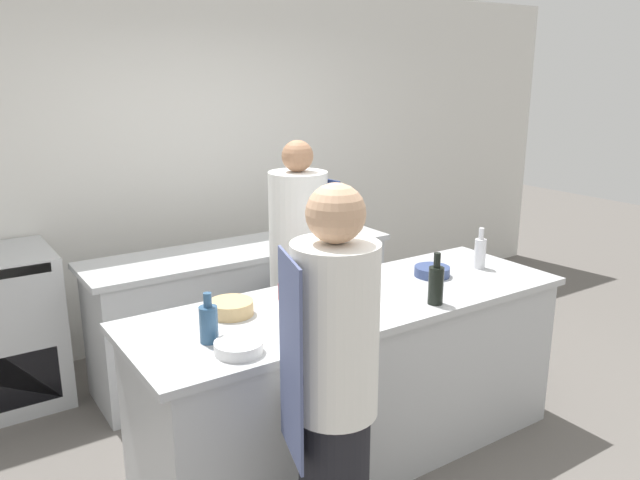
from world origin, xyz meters
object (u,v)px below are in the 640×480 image
bottle_vinegar (436,284)px  bottle_cooking_oil (209,323)px  chef_at_prep_near (334,394)px  bowl_wooden_salad (239,347)px  bottle_wine (311,273)px  bowl_mixing_large (231,308)px  bowl_ceramic_blue (347,277)px  chef_at_stove (299,277)px  cup (287,292)px  bowl_prep_small (432,271)px  bottle_olive_oil (480,252)px

bottle_vinegar → bottle_cooking_oil: 1.21m
chef_at_prep_near → bowl_wooden_salad: bearing=42.1°
bottle_wine → bowl_mixing_large: bearing=-167.7°
bottle_wine → bowl_ceramic_blue: bearing=-13.3°
bowl_ceramic_blue → chef_at_stove: bearing=99.6°
chef_at_prep_near → cup: chef_at_prep_near is taller
bowl_prep_small → bowl_mixing_large: bearing=175.1°
bottle_cooking_oil → bowl_wooden_salad: bottle_cooking_oil is taller
bowl_mixing_large → bowl_ceramic_blue: (0.78, 0.07, 0.00)m
chef_at_prep_near → bottle_wine: size_ratio=8.16×
bottle_olive_oil → bottle_vinegar: size_ratio=0.92×
chef_at_stove → bottle_olive_oil: bearing=50.3°
bowl_ceramic_blue → cup: bearing=-175.1°
bottle_vinegar → cup: (-0.62, 0.49, -0.07)m
bowl_wooden_salad → chef_at_stove: bearing=46.1°
bowl_mixing_large → bowl_wooden_salad: size_ratio=1.06×
bowl_wooden_salad → cup: (0.52, 0.46, 0.02)m
bowl_prep_small → bottle_cooking_oil: bearing=-174.9°
bottle_cooking_oil → bowl_mixing_large: bottle_cooking_oil is taller
chef_at_prep_near → bowl_mixing_large: bearing=19.5°
bottle_olive_oil → bottle_wine: bearing=165.4°
cup → bowl_wooden_salad: bearing=-138.5°
chef_at_prep_near → bottle_cooking_oil: 0.68m
chef_at_stove → bottle_vinegar: bearing=10.5°
bottle_wine → bowl_wooden_salad: (-0.73, -0.54, -0.06)m
bottle_wine → bottle_cooking_oil: 0.87m
bottle_cooking_oil → bowl_wooden_salad: 0.20m
bottle_vinegar → bottle_cooking_oil: bottle_vinegar is taller
chef_at_stove → bottle_cooking_oil: chef_at_stove is taller
bowl_wooden_salad → bottle_vinegar: bearing=-2.0°
chef_at_prep_near → bowl_mixing_large: size_ratio=7.59×
cup → bowl_ceramic_blue: bearing=4.9°
bowl_mixing_large → bowl_prep_small: bowl_mixing_large is taller
chef_at_prep_near → bottle_cooking_oil: size_ratio=7.32×
bottle_vinegar → bowl_prep_small: (0.31, 0.35, -0.08)m
bowl_mixing_large → bowl_ceramic_blue: size_ratio=1.01×
bottle_cooking_oil → cup: bottle_cooking_oil is taller
bowl_ceramic_blue → bowl_wooden_salad: bearing=-152.5°
bottle_vinegar → bowl_mixing_large: size_ratio=1.23×
bowl_mixing_large → chef_at_prep_near: bearing=-87.6°
chef_at_stove → bottle_vinegar: 1.00m
cup → chef_at_stove: bearing=51.6°
bottle_olive_oil → bowl_mixing_large: bearing=174.5°
chef_at_prep_near → bottle_olive_oil: (1.60, 0.70, 0.16)m
chef_at_stove → cup: bearing=-43.3°
bowl_prep_small → bowl_wooden_salad: bearing=-167.9°
bottle_olive_oil → bowl_prep_small: size_ratio=1.21×
chef_at_stove → bottle_vinegar: size_ratio=6.18×
chef_at_stove → bowl_ceramic_blue: 0.43m
bowl_prep_small → bowl_wooden_salad: size_ratio=0.98×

